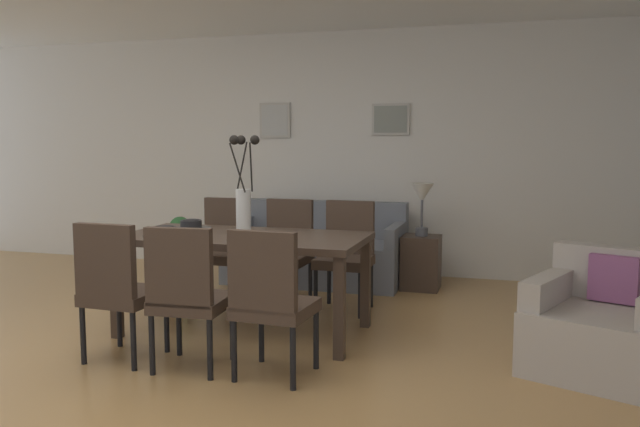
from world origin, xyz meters
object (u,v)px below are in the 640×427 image
(dining_chair_far_right, at_px, (286,247))
(side_table, at_px, (421,262))
(dining_chair_near_left, at_px, (117,285))
(dining_chair_mid_right, at_px, (347,250))
(potted_plant, at_px, (178,245))
(bowl_near_right, at_px, (191,223))
(table_lamp, at_px, (422,197))
(centerpiece_vase, at_px, (243,197))
(framed_picture_center, at_px, (391,119))
(dining_chair_far_left, at_px, (187,291))
(armchair, at_px, (604,327))
(dining_chair_near_right, at_px, (222,245))
(bowl_near_left, at_px, (165,230))
(dining_chair_mid_left, at_px, (270,297))
(dining_table, at_px, (244,245))
(sofa, at_px, (317,254))
(framed_picture_left, at_px, (275,120))

(dining_chair_far_right, height_order, side_table, dining_chair_far_right)
(dining_chair_near_left, xyz_separation_m, dining_chair_mid_right, (1.09, 1.73, 0.00))
(potted_plant, bearing_deg, bowl_near_right, -56.97)
(dining_chair_mid_right, bearing_deg, table_lamp, 61.11)
(centerpiece_vase, height_order, framed_picture_center, framed_picture_center)
(dining_chair_far_left, bearing_deg, armchair, 16.46)
(side_table, xyz_separation_m, table_lamp, (0.00, 0.00, 0.63))
(potted_plant, bearing_deg, dining_chair_near_left, -70.16)
(dining_chair_near_right, bearing_deg, centerpiece_vase, -55.68)
(dining_chair_near_left, bearing_deg, dining_chair_far_right, 72.47)
(bowl_near_left, bearing_deg, dining_chair_mid_left, -31.31)
(centerpiece_vase, bearing_deg, table_lamp, 59.27)
(armchair, relative_size, framed_picture_center, 2.61)
(dining_chair_near_right, height_order, table_lamp, table_lamp)
(dining_table, height_order, potted_plant, dining_table)
(dining_chair_mid_right, xyz_separation_m, armchair, (1.91, -1.02, -0.23))
(centerpiece_vase, height_order, sofa, centerpiece_vase)
(dining_chair_far_left, distance_m, side_table, 2.90)
(dining_chair_near_left, bearing_deg, dining_chair_mid_right, 57.72)
(dining_chair_mid_right, bearing_deg, armchair, -28.20)
(dining_chair_far_right, bearing_deg, dining_chair_near_left, -107.53)
(dining_chair_mid_left, distance_m, centerpiece_vase, 1.14)
(dining_chair_mid_left, relative_size, sofa, 0.52)
(centerpiece_vase, distance_m, sofa, 2.02)
(framed_picture_left, distance_m, framed_picture_center, 1.30)
(bowl_near_right, height_order, framed_picture_left, framed_picture_left)
(centerpiece_vase, bearing_deg, bowl_near_right, 159.49)
(dining_table, xyz_separation_m, bowl_near_left, (-0.54, -0.20, 0.12))
(dining_chair_mid_right, distance_m, side_table, 1.09)
(centerpiece_vase, xyz_separation_m, armchair, (2.47, -0.14, -0.74))
(bowl_near_left, bearing_deg, framed_picture_left, 92.40)
(dining_chair_near_right, bearing_deg, bowl_near_right, -87.51)
(bowl_near_right, bearing_deg, armchair, -6.50)
(dining_chair_mid_right, height_order, framed_picture_center, framed_picture_center)
(dining_table, height_order, dining_chair_mid_left, dining_chair_mid_left)
(bowl_near_left, xyz_separation_m, bowl_near_right, (0.00, 0.41, 0.00))
(dining_chair_far_left, distance_m, bowl_near_right, 1.23)
(dining_chair_near_right, bearing_deg, dining_chair_mid_right, 2.52)
(dining_chair_near_right, height_order, dining_chair_mid_left, same)
(dining_chair_mid_left, height_order, framed_picture_center, framed_picture_center)
(dining_chair_far_left, xyz_separation_m, armchair, (2.48, 0.73, -0.23))
(potted_plant, bearing_deg, sofa, 17.18)
(dining_chair_far_left, xyz_separation_m, bowl_near_left, (-0.53, 0.67, 0.27))
(bowl_near_left, distance_m, armchair, 3.05)
(dining_chair_mid_left, xyz_separation_m, sofa, (-0.54, 2.74, -0.23))
(centerpiece_vase, height_order, side_table, centerpiece_vase)
(centerpiece_vase, relative_size, sofa, 0.42)
(dining_chair_mid_left, bearing_deg, bowl_near_right, 135.38)
(dining_chair_near_left, xyz_separation_m, dining_chair_near_right, (-0.04, 1.68, 0.00))
(dining_chair_near_left, height_order, side_table, dining_chair_near_left)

